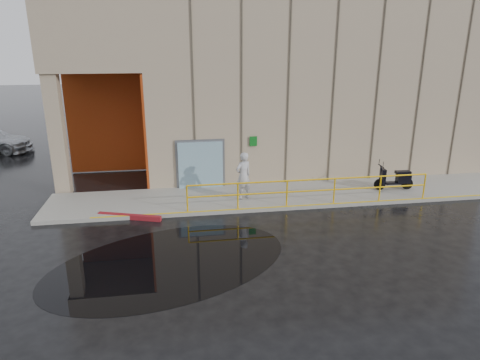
% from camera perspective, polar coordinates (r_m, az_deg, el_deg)
% --- Properties ---
extents(ground, '(120.00, 120.00, 0.00)m').
position_cam_1_polar(ground, '(13.33, -4.24, -9.66)').
color(ground, black).
rests_on(ground, ground).
extents(sidewalk, '(20.00, 3.00, 0.15)m').
position_cam_1_polar(sidewalk, '(18.06, 7.25, -1.96)').
color(sidewalk, gray).
rests_on(sidewalk, ground).
extents(building, '(20.00, 10.17, 8.00)m').
position_cam_1_polar(building, '(23.63, 5.87, 13.01)').
color(building, tan).
rests_on(building, ground).
extents(guardrail, '(9.56, 0.06, 1.03)m').
position_cam_1_polar(guardrail, '(16.72, 9.42, -1.50)').
color(guardrail, yellow).
rests_on(guardrail, sidewalk).
extents(person, '(0.83, 0.72, 1.91)m').
position_cam_1_polar(person, '(16.99, 0.44, 0.57)').
color(person, '#BBBBC1').
rests_on(person, sidewalk).
extents(scooter, '(1.71, 0.67, 1.30)m').
position_cam_1_polar(scooter, '(19.27, 19.99, 0.92)').
color(scooter, black).
rests_on(scooter, sidewalk).
extents(red_curb, '(2.33, 0.95, 0.18)m').
position_cam_1_polar(red_curb, '(16.17, -14.52, -4.76)').
color(red_curb, maroon).
rests_on(red_curb, ground).
extents(puddle, '(8.48, 6.88, 0.01)m').
position_cam_1_polar(puddle, '(12.93, -9.36, -10.77)').
color(puddle, black).
rests_on(puddle, ground).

